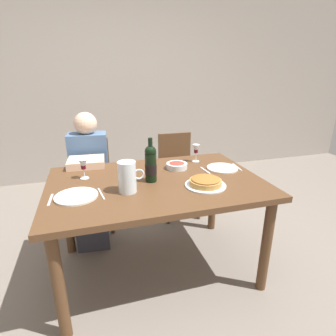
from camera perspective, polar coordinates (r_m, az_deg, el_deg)
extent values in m
plane|color=slate|center=(2.32, -2.23, -20.26)|extent=(8.00, 8.00, 0.00)
cube|color=#A3998E|center=(4.00, -10.99, 18.04)|extent=(8.00, 0.10, 2.80)
cube|color=brown|center=(1.93, -2.52, -3.20)|extent=(1.50, 1.00, 0.04)
cylinder|color=brown|center=(1.75, -22.07, -22.38)|extent=(0.07, 0.07, 0.72)
cylinder|color=brown|center=(2.05, 20.02, -15.20)|extent=(0.07, 0.07, 0.72)
cylinder|color=brown|center=(2.44, -20.57, -9.30)|extent=(0.07, 0.07, 0.72)
cylinder|color=brown|center=(2.67, 9.50, -5.73)|extent=(0.07, 0.07, 0.72)
cylinder|color=black|center=(1.88, -3.65, 0.10)|extent=(0.08, 0.08, 0.20)
sphere|color=black|center=(1.85, -3.72, 3.50)|extent=(0.08, 0.08, 0.08)
cylinder|color=black|center=(1.83, -3.76, 5.08)|extent=(0.03, 0.03, 0.09)
cylinder|color=black|center=(1.89, -3.64, -0.19)|extent=(0.08, 0.08, 0.07)
cylinder|color=silver|center=(1.73, -8.63, -1.89)|extent=(0.12, 0.12, 0.20)
cylinder|color=silver|center=(1.74, -8.57, -3.01)|extent=(0.11, 0.11, 0.12)
torus|color=silver|center=(1.74, -6.16, -1.33)|extent=(0.07, 0.01, 0.07)
cylinder|color=silver|center=(1.85, 7.91, -3.64)|extent=(0.28, 0.28, 0.01)
cylinder|color=#C18E47|center=(1.84, 7.94, -3.00)|extent=(0.22, 0.22, 0.03)
ellipsoid|color=#9E6028|center=(1.83, 7.98, -2.32)|extent=(0.20, 0.20, 0.02)
cylinder|color=silver|center=(2.16, 1.87, 0.46)|extent=(0.17, 0.17, 0.04)
ellipsoid|color=#B2382D|center=(2.15, 1.88, 0.85)|extent=(0.14, 0.14, 0.03)
cylinder|color=silver|center=(2.05, -17.21, -2.05)|extent=(0.06, 0.06, 0.00)
cylinder|color=silver|center=(2.04, -17.30, -1.13)|extent=(0.01, 0.01, 0.07)
cone|color=silver|center=(2.02, -17.50, 0.71)|extent=(0.06, 0.06, 0.07)
cylinder|color=#470A14|center=(2.02, -17.44, 0.17)|extent=(0.03, 0.03, 0.03)
cylinder|color=silver|center=(2.34, 5.86, 1.43)|extent=(0.06, 0.06, 0.00)
cylinder|color=silver|center=(2.33, 5.89, 2.32)|extent=(0.01, 0.01, 0.07)
cone|color=silver|center=(2.31, 5.95, 4.07)|extent=(0.06, 0.06, 0.07)
cylinder|color=#470A14|center=(2.32, 5.93, 3.57)|extent=(0.03, 0.03, 0.03)
cylinder|color=silver|center=(2.20, 11.42, -0.02)|extent=(0.25, 0.25, 0.01)
cylinder|color=silver|center=(1.77, -18.81, -5.66)|extent=(0.26, 0.26, 0.01)
cube|color=silver|center=(2.13, 7.84, -0.49)|extent=(0.02, 0.16, 0.00)
cube|color=silver|center=(2.26, 14.38, 0.22)|extent=(0.03, 0.18, 0.00)
cube|color=silver|center=(1.77, -13.93, -5.31)|extent=(0.04, 0.18, 0.00)
cube|color=silver|center=(1.79, -23.61, -6.18)|extent=(0.02, 0.16, 0.00)
cube|color=brown|center=(2.73, -15.83, -3.33)|extent=(0.43, 0.43, 0.02)
cube|color=brown|center=(2.83, -16.03, 2.03)|extent=(0.36, 0.06, 0.40)
cylinder|color=brown|center=(2.69, -19.20, -9.56)|extent=(0.04, 0.04, 0.45)
cylinder|color=brown|center=(2.67, -11.86, -9.15)|extent=(0.04, 0.04, 0.45)
cylinder|color=brown|center=(2.99, -18.50, -6.43)|extent=(0.04, 0.04, 0.45)
cylinder|color=brown|center=(2.97, -11.95, -6.03)|extent=(0.04, 0.04, 0.45)
cube|color=#4C6B93|center=(2.60, -16.33, 1.62)|extent=(0.35, 0.23, 0.50)
sphere|color=beige|center=(2.52, -17.07, 8.98)|extent=(0.20, 0.20, 0.20)
cube|color=#33333D|center=(2.51, -16.04, -5.13)|extent=(0.34, 0.40, 0.14)
cube|color=#33333D|center=(2.50, -15.65, -12.17)|extent=(0.28, 0.14, 0.40)
cube|color=beige|center=(2.31, -16.90, 1.17)|extent=(0.31, 0.26, 0.06)
cube|color=brown|center=(2.86, 2.40, -1.43)|extent=(0.41, 0.41, 0.02)
cube|color=brown|center=(2.97, 1.37, 3.60)|extent=(0.36, 0.04, 0.40)
cylinder|color=brown|center=(2.77, 0.03, -7.54)|extent=(0.04, 0.04, 0.45)
cylinder|color=brown|center=(2.87, 6.63, -6.67)|extent=(0.04, 0.04, 0.45)
cylinder|color=brown|center=(3.06, -1.67, -4.74)|extent=(0.04, 0.04, 0.45)
cylinder|color=brown|center=(3.15, 4.35, -4.05)|extent=(0.04, 0.04, 0.45)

